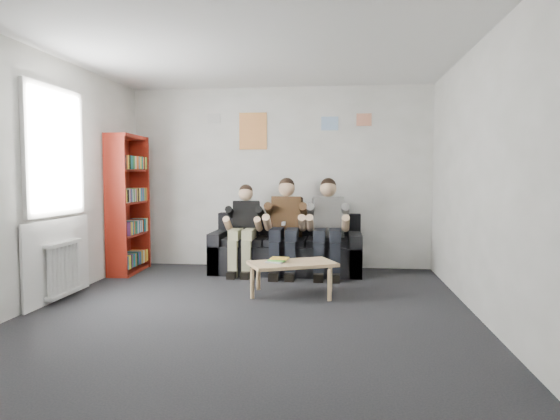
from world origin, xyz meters
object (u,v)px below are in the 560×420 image
object	(u,v)px
coffee_table	(292,266)
person_middle	(285,227)
person_left	(244,229)
person_right	(328,228)
sofa	(287,251)
bookshelf	(129,204)

from	to	relation	value
coffee_table	person_middle	distance (m)	1.27
person_middle	person_left	bearing A→B (deg)	-176.52
person_left	person_right	bearing A→B (deg)	-6.67
person_middle	sofa	bearing A→B (deg)	94.04
bookshelf	person_right	world-z (taller)	bookshelf
person_left	person_middle	world-z (taller)	person_middle
coffee_table	person_right	distance (m)	1.31
coffee_table	bookshelf	bearing A→B (deg)	155.75
person_right	sofa	bearing A→B (deg)	153.23
sofa	person_left	world-z (taller)	person_left
person_middle	coffee_table	bearing A→B (deg)	-76.05
person_left	person_right	size ratio (longest dim) A/B	0.93
coffee_table	person_left	size ratio (longest dim) A/B	0.77
person_left	sofa	bearing A→B (deg)	11.77
person_right	person_left	bearing A→B (deg)	171.62
coffee_table	person_left	distance (m)	1.48
person_middle	person_right	world-z (taller)	person_middle
sofa	person_middle	bearing A→B (deg)	-90.00
bookshelf	coffee_table	xyz separation A→B (m)	(2.44, -1.10, -0.64)
bookshelf	person_right	bearing A→B (deg)	-1.03
coffee_table	person_middle	size ratio (longest dim) A/B	0.71
person_middle	person_right	size ratio (longest dim) A/B	1.00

